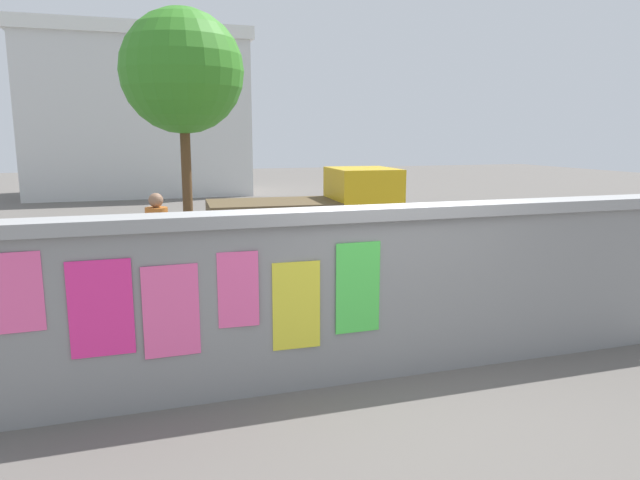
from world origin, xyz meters
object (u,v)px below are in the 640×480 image
at_px(tree_roadside, 182,72).
at_px(bicycle_near, 541,277).
at_px(motorcycle, 366,283).
at_px(auto_rickshaw_truck, 314,218).
at_px(person_walking, 158,234).

bearing_deg(tree_roadside, bicycle_near, -59.31).
bearing_deg(tree_roadside, motorcycle, -76.99).
bearing_deg(motorcycle, bicycle_near, -2.20).
bearing_deg(auto_rickshaw_truck, tree_roadside, 115.76).
xyz_separation_m(auto_rickshaw_truck, person_walking, (-2.96, -1.51, 0.09)).
height_order(auto_rickshaw_truck, tree_roadside, tree_roadside).
xyz_separation_m(motorcycle, bicycle_near, (2.82, -0.11, -0.10)).
relative_size(auto_rickshaw_truck, motorcycle, 1.94).
bearing_deg(person_walking, bicycle_near, -19.79).
xyz_separation_m(motorcycle, person_walking, (-2.69, 1.87, 0.52)).
xyz_separation_m(auto_rickshaw_truck, bicycle_near, (2.54, -3.49, -0.54)).
relative_size(motorcycle, tree_roadside, 0.35).
distance_m(bicycle_near, person_walking, 5.88).
bearing_deg(person_walking, motorcycle, -34.88).
distance_m(auto_rickshaw_truck, tree_roadside, 5.60).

